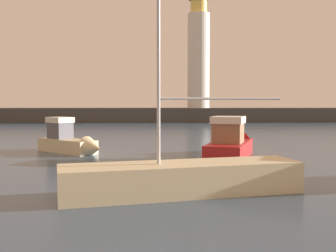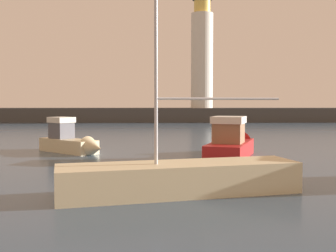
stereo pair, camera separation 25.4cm
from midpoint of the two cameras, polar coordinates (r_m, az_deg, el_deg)
ground_plane at (r=33.93m, az=0.88°, el=-2.11°), size 220.00×220.00×0.00m
breakwater at (r=66.37m, az=-0.16°, el=1.55°), size 80.81×5.08×2.26m
lighthouse at (r=67.15m, az=4.84°, el=9.98°), size 3.51×3.51×18.41m
motorboat_0 at (r=26.79m, az=-12.88°, el=-2.16°), size 5.02×4.73×2.46m
motorboat_3 at (r=25.01m, az=9.30°, el=-2.44°), size 4.23×7.26×2.87m
sailboat_moored at (r=14.50m, az=2.11°, el=-7.04°), size 8.70×3.94×13.62m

